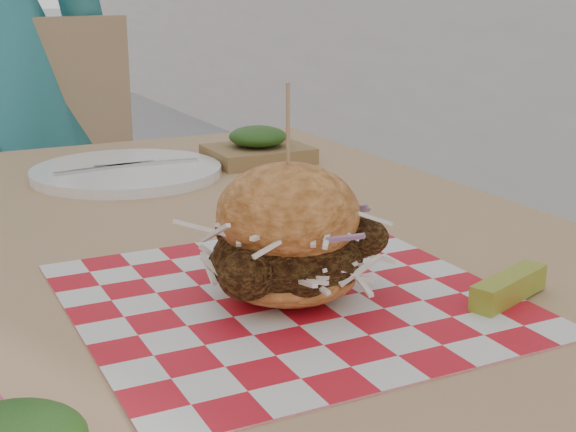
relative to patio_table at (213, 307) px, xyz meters
name	(u,v)px	position (x,y,z in m)	size (l,w,h in m)	color
patio_table	(213,307)	(0.00, 0.00, 0.00)	(0.80, 1.20, 0.75)	tan
patio_chair	(46,211)	(-0.02, 0.92, -0.12)	(0.50, 0.51, 0.95)	tan
paper_liner	(288,298)	(0.00, -0.19, 0.08)	(0.36, 0.36, 0.00)	red
sandwich	(288,240)	(0.00, -0.19, 0.13)	(0.16, 0.16, 0.18)	#D17F3B
pickle_spear	(509,287)	(0.16, -0.28, 0.09)	(0.10, 0.02, 0.02)	#94A12E
place_setting	(127,172)	(0.00, 0.33, 0.09)	(0.27, 0.27, 0.02)	white
kraft_tray	(258,148)	(0.21, 0.34, 0.10)	(0.15, 0.12, 0.06)	olive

